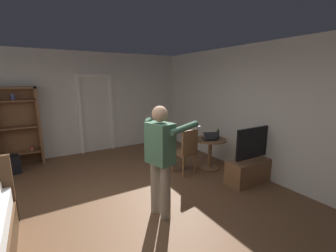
{
  "coord_description": "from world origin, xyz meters",
  "views": [
    {
      "loc": [
        -0.95,
        -2.92,
        2.02
      ],
      "look_at": [
        0.91,
        0.2,
        1.25
      ],
      "focal_mm": 24.03,
      "sensor_mm": 36.0,
      "label": 1
    }
  ],
  "objects_px": {
    "side_table": "(210,148)",
    "bottle_on_table": "(218,135)",
    "laptop": "(210,137)",
    "person_blue_shirt": "(161,155)",
    "bookshelf": "(17,124)",
    "tv_flatscreen": "(253,166)",
    "suitcase_dark": "(6,166)",
    "wooden_chair": "(187,150)"
  },
  "relations": [
    {
      "from": "side_table",
      "to": "bottle_on_table",
      "type": "xyz_separation_m",
      "value": [
        0.14,
        -0.08,
        0.32
      ]
    },
    {
      "from": "laptop",
      "to": "person_blue_shirt",
      "type": "relative_size",
      "value": 0.26
    },
    {
      "from": "laptop",
      "to": "person_blue_shirt",
      "type": "distance_m",
      "value": 2.01
    },
    {
      "from": "bookshelf",
      "to": "bottle_on_table",
      "type": "relative_size",
      "value": 7.98
    },
    {
      "from": "tv_flatscreen",
      "to": "person_blue_shirt",
      "type": "relative_size",
      "value": 0.71
    },
    {
      "from": "side_table",
      "to": "bottle_on_table",
      "type": "height_order",
      "value": "bottle_on_table"
    },
    {
      "from": "laptop",
      "to": "bottle_on_table",
      "type": "relative_size",
      "value": 1.84
    },
    {
      "from": "person_blue_shirt",
      "to": "suitcase_dark",
      "type": "relative_size",
      "value": 3.26
    },
    {
      "from": "bottle_on_table",
      "to": "wooden_chair",
      "type": "bearing_deg",
      "value": 172.94
    },
    {
      "from": "bookshelf",
      "to": "side_table",
      "type": "bearing_deg",
      "value": -33.98
    },
    {
      "from": "side_table",
      "to": "wooden_chair",
      "type": "height_order",
      "value": "wooden_chair"
    },
    {
      "from": "bookshelf",
      "to": "bottle_on_table",
      "type": "bearing_deg",
      "value": -33.84
    },
    {
      "from": "person_blue_shirt",
      "to": "suitcase_dark",
      "type": "height_order",
      "value": "person_blue_shirt"
    },
    {
      "from": "bookshelf",
      "to": "wooden_chair",
      "type": "distance_m",
      "value": 3.94
    },
    {
      "from": "bookshelf",
      "to": "wooden_chair",
      "type": "xyz_separation_m",
      "value": [
        3.04,
        -2.46,
        -0.45
      ]
    },
    {
      "from": "tv_flatscreen",
      "to": "wooden_chair",
      "type": "xyz_separation_m",
      "value": [
        -0.97,
        0.93,
        0.23
      ]
    },
    {
      "from": "bottle_on_table",
      "to": "suitcase_dark",
      "type": "bearing_deg",
      "value": 153.26
    },
    {
      "from": "bookshelf",
      "to": "wooden_chair",
      "type": "bearing_deg",
      "value": -39.0
    },
    {
      "from": "side_table",
      "to": "suitcase_dark",
      "type": "xyz_separation_m",
      "value": [
        -3.95,
        1.98,
        -0.29
      ]
    },
    {
      "from": "laptop",
      "to": "side_table",
      "type": "bearing_deg",
      "value": 40.52
    },
    {
      "from": "tv_flatscreen",
      "to": "bottle_on_table",
      "type": "height_order",
      "value": "tv_flatscreen"
    },
    {
      "from": "tv_flatscreen",
      "to": "wooden_chair",
      "type": "distance_m",
      "value": 1.36
    },
    {
      "from": "wooden_chair",
      "to": "person_blue_shirt",
      "type": "xyz_separation_m",
      "value": [
        -1.17,
        -1.0,
        0.41
      ]
    },
    {
      "from": "bottle_on_table",
      "to": "wooden_chair",
      "type": "distance_m",
      "value": 0.82
    },
    {
      "from": "laptop",
      "to": "suitcase_dark",
      "type": "distance_m",
      "value": 4.43
    },
    {
      "from": "bookshelf",
      "to": "tv_flatscreen",
      "type": "distance_m",
      "value": 5.3
    },
    {
      "from": "bottle_on_table",
      "to": "suitcase_dark",
      "type": "height_order",
      "value": "bottle_on_table"
    },
    {
      "from": "laptop",
      "to": "bookshelf",
      "type": "bearing_deg",
      "value": 145.25
    },
    {
      "from": "laptop",
      "to": "bottle_on_table",
      "type": "distance_m",
      "value": 0.2
    },
    {
      "from": "side_table",
      "to": "bottle_on_table",
      "type": "bearing_deg",
      "value": -29.74
    },
    {
      "from": "side_table",
      "to": "suitcase_dark",
      "type": "bearing_deg",
      "value": 153.37
    },
    {
      "from": "tv_flatscreen",
      "to": "wooden_chair",
      "type": "height_order",
      "value": "tv_flatscreen"
    },
    {
      "from": "tv_flatscreen",
      "to": "side_table",
      "type": "height_order",
      "value": "tv_flatscreen"
    },
    {
      "from": "tv_flatscreen",
      "to": "side_table",
      "type": "bearing_deg",
      "value": 109.78
    },
    {
      "from": "bookshelf",
      "to": "side_table",
      "type": "distance_m",
      "value": 4.47
    },
    {
      "from": "bookshelf",
      "to": "laptop",
      "type": "distance_m",
      "value": 4.43
    },
    {
      "from": "bookshelf",
      "to": "side_table",
      "type": "relative_size",
      "value": 2.58
    },
    {
      "from": "tv_flatscreen",
      "to": "bottle_on_table",
      "type": "bearing_deg",
      "value": 102.76
    },
    {
      "from": "laptop",
      "to": "suitcase_dark",
      "type": "xyz_separation_m",
      "value": [
        -3.9,
        2.02,
        -0.56
      ]
    },
    {
      "from": "side_table",
      "to": "wooden_chair",
      "type": "xyz_separation_m",
      "value": [
        -0.64,
        0.02,
        0.07
      ]
    },
    {
      "from": "suitcase_dark",
      "to": "wooden_chair",
      "type": "bearing_deg",
      "value": -41.73
    },
    {
      "from": "bookshelf",
      "to": "suitcase_dark",
      "type": "relative_size",
      "value": 3.62
    }
  ]
}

